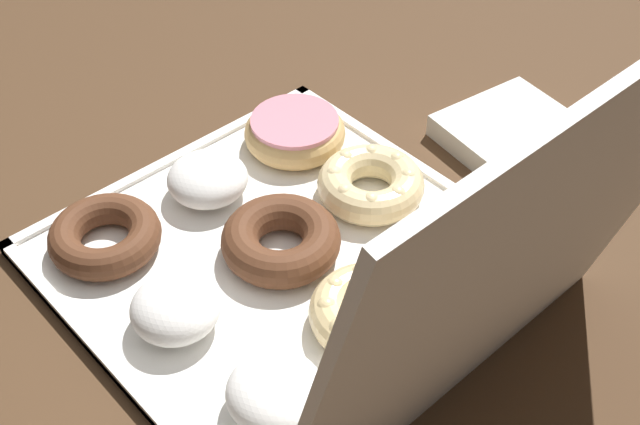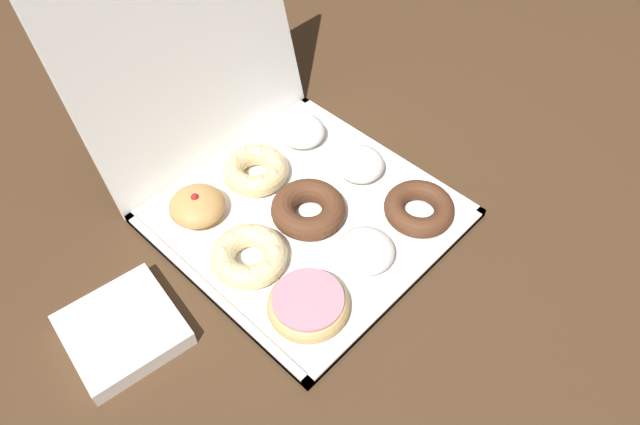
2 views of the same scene
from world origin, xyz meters
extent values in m
plane|color=#4C331E|center=(0.00, 0.00, 0.00)|extent=(3.00, 3.00, 0.00)
cube|color=white|center=(0.00, 0.00, 0.01)|extent=(0.41, 0.41, 0.01)
cube|color=white|center=(0.00, -0.20, 0.01)|extent=(0.41, 0.01, 0.01)
cube|color=white|center=(0.00, 0.20, 0.01)|extent=(0.41, 0.01, 0.01)
cube|color=white|center=(-0.20, 0.00, 0.01)|extent=(0.01, 0.41, 0.01)
cube|color=white|center=(0.20, 0.00, 0.01)|extent=(0.01, 0.41, 0.01)
cube|color=white|center=(0.00, 0.26, 0.20)|extent=(0.41, 0.10, 0.39)
torus|color=#E5B770|center=(-0.13, -0.13, 0.03)|extent=(0.12, 0.12, 0.04)
cylinder|color=pink|center=(-0.13, -0.13, 0.04)|extent=(0.10, 0.10, 0.01)
ellipsoid|color=white|center=(0.00, -0.13, 0.03)|extent=(0.09, 0.09, 0.04)
torus|color=#59331E|center=(0.13, -0.13, 0.03)|extent=(0.11, 0.11, 0.03)
torus|color=beige|center=(-0.13, -0.01, 0.03)|extent=(0.12, 0.12, 0.04)
sphere|color=beige|center=(-0.09, -0.01, 0.04)|extent=(0.02, 0.02, 0.02)
sphere|color=beige|center=(-0.10, 0.02, 0.04)|extent=(0.02, 0.02, 0.02)
sphere|color=beige|center=(-0.13, 0.03, 0.04)|extent=(0.02, 0.02, 0.02)
sphere|color=beige|center=(-0.15, 0.02, 0.04)|extent=(0.02, 0.02, 0.02)
sphere|color=beige|center=(-0.17, -0.01, 0.04)|extent=(0.02, 0.02, 0.02)
sphere|color=beige|center=(-0.15, -0.03, 0.04)|extent=(0.02, 0.02, 0.02)
sphere|color=beige|center=(-0.13, -0.04, 0.04)|extent=(0.02, 0.02, 0.02)
sphere|color=beige|center=(-0.10, -0.03, 0.04)|extent=(0.02, 0.02, 0.02)
torus|color=#59331E|center=(0.00, -0.01, 0.03)|extent=(0.12, 0.12, 0.04)
ellipsoid|color=white|center=(0.13, 0.00, 0.03)|extent=(0.08, 0.08, 0.05)
ellipsoid|color=tan|center=(-0.12, 0.13, 0.03)|extent=(0.09, 0.09, 0.04)
sphere|color=#B21923|center=(-0.12, 0.13, 0.05)|extent=(0.01, 0.01, 0.01)
torus|color=#EACC8C|center=(0.00, 0.12, 0.03)|extent=(0.11, 0.11, 0.04)
sphere|color=#EACC8C|center=(0.04, 0.12, 0.04)|extent=(0.02, 0.02, 0.02)
sphere|color=#EACC8C|center=(0.03, 0.14, 0.04)|extent=(0.02, 0.02, 0.02)
sphere|color=#EACC8C|center=(0.01, 0.16, 0.04)|extent=(0.02, 0.02, 0.02)
sphere|color=#EACC8C|center=(-0.02, 0.15, 0.04)|extent=(0.02, 0.02, 0.02)
sphere|color=#EACC8C|center=(-0.03, 0.13, 0.04)|extent=(0.02, 0.02, 0.02)
sphere|color=#EACC8C|center=(-0.03, 0.11, 0.04)|extent=(0.02, 0.02, 0.02)
sphere|color=#EACC8C|center=(-0.02, 0.09, 0.04)|extent=(0.02, 0.02, 0.02)
sphere|color=#EACC8C|center=(0.01, 0.08, 0.04)|extent=(0.02, 0.02, 0.02)
sphere|color=#EACC8C|center=(0.03, 0.10, 0.04)|extent=(0.02, 0.02, 0.02)
ellipsoid|color=white|center=(0.12, 0.13, 0.03)|extent=(0.08, 0.08, 0.04)
cube|color=white|center=(-0.32, 0.04, 0.01)|extent=(0.17, 0.17, 0.03)
camera|label=1|loc=(0.36, 0.45, 0.62)|focal=46.78mm
camera|label=2|loc=(-0.42, -0.43, 0.73)|focal=32.58mm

